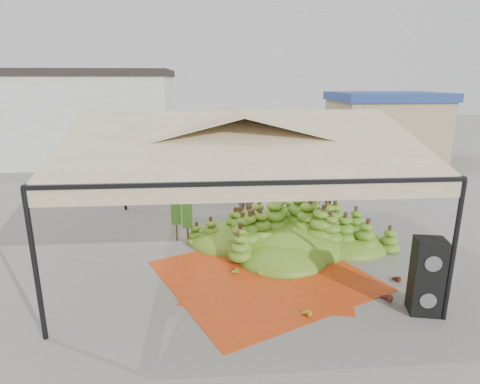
{
  "coord_description": "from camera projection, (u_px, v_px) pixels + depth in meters",
  "views": [
    {
      "loc": [
        -0.81,
        -10.95,
        4.78
      ],
      "look_at": [
        0.2,
        1.5,
        1.3
      ],
      "focal_mm": 30.0,
      "sensor_mm": 36.0,
      "label": 1
    }
  ],
  "objects": [
    {
      "name": "ground",
      "position": [
        237.0,
        248.0,
        11.86
      ],
      "size": [
        90.0,
        90.0,
        0.0
      ],
      "primitive_type": "plane",
      "color": "slate",
      "rests_on": "ground"
    },
    {
      "name": "canopy_tent",
      "position": [
        237.0,
        137.0,
        10.98
      ],
      "size": [
        8.1,
        8.1,
        4.0
      ],
      "color": "black",
      "rests_on": "ground"
    },
    {
      "name": "building_white",
      "position": [
        52.0,
        117.0,
        23.8
      ],
      "size": [
        14.3,
        6.3,
        5.4
      ],
      "color": "silver",
      "rests_on": "ground"
    },
    {
      "name": "building_tan",
      "position": [
        384.0,
        126.0,
        24.56
      ],
      "size": [
        6.3,
        5.3,
        4.1
      ],
      "color": "tan",
      "rests_on": "ground"
    },
    {
      "name": "tarp_left",
      "position": [
        264.0,
        275.0,
        10.19
      ],
      "size": [
        6.12,
        6.02,
        0.01
      ],
      "primitive_type": "cube",
      "rotation": [
        0.0,
        0.0,
        0.44
      ],
      "color": "#CB4613",
      "rests_on": "ground"
    },
    {
      "name": "tarp_right",
      "position": [
        269.0,
        269.0,
        10.54
      ],
      "size": [
        4.58,
        4.73,
        0.01
      ],
      "primitive_type": "cube",
      "rotation": [
        0.0,
        0.0,
        -0.2
      ],
      "color": "red",
      "rests_on": "ground"
    },
    {
      "name": "banana_heap",
      "position": [
        292.0,
        223.0,
        12.0
      ],
      "size": [
        6.31,
        5.21,
        1.34
      ],
      "primitive_type": "ellipsoid",
      "rotation": [
        0.0,
        0.0,
        -0.01
      ],
      "color": "#587B19",
      "rests_on": "ground"
    },
    {
      "name": "hand_yellow_a",
      "position": [
        305.0,
        313.0,
        8.38
      ],
      "size": [
        0.47,
        0.43,
        0.17
      ],
      "primitive_type": "ellipsoid",
      "rotation": [
        0.0,
        0.0,
        0.4
      ],
      "color": "gold",
      "rests_on": "ground"
    },
    {
      "name": "hand_yellow_b",
      "position": [
        258.0,
        271.0,
        10.22
      ],
      "size": [
        0.41,
        0.34,
        0.18
      ],
      "primitive_type": "ellipsoid",
      "rotation": [
        0.0,
        0.0,
        -0.04
      ],
      "color": "gold",
      "rests_on": "ground"
    },
    {
      "name": "hand_red_a",
      "position": [
        384.0,
        298.0,
        8.94
      ],
      "size": [
        0.53,
        0.45,
        0.22
      ],
      "primitive_type": "ellipsoid",
      "rotation": [
        0.0,
        0.0,
        0.11
      ],
      "color": "maroon",
      "rests_on": "ground"
    },
    {
      "name": "hand_red_b",
      "position": [
        395.0,
        279.0,
        9.84
      ],
      "size": [
        0.43,
        0.37,
        0.18
      ],
      "primitive_type": "ellipsoid",
      "rotation": [
        0.0,
        0.0,
        0.1
      ],
      "color": "maroon",
      "rests_on": "ground"
    },
    {
      "name": "hand_green",
      "position": [
        232.0,
        269.0,
        10.32
      ],
      "size": [
        0.47,
        0.42,
        0.18
      ],
      "primitive_type": "ellipsoid",
      "rotation": [
        0.0,
        0.0,
        -0.25
      ],
      "color": "#417718",
      "rests_on": "ground"
    },
    {
      "name": "hanging_bunches",
      "position": [
        269.0,
        155.0,
        12.08
      ],
      "size": [
        1.74,
        0.24,
        0.2
      ],
      "color": "#537618",
      "rests_on": "ground"
    },
    {
      "name": "speaker_stack",
      "position": [
        427.0,
        276.0,
        8.37
      ],
      "size": [
        0.7,
        0.65,
        1.66
      ],
      "rotation": [
        0.0,
        0.0,
        -0.22
      ],
      "color": "black",
      "rests_on": "ground"
    },
    {
      "name": "banana_leaves",
      "position": [
        180.0,
        243.0,
        12.2
      ],
      "size": [
        0.96,
        1.36,
        3.7
      ],
      "primitive_type": null,
      "color": "#247920",
      "rests_on": "ground"
    },
    {
      "name": "vendor",
      "position": [
        245.0,
        194.0,
        14.19
      ],
      "size": [
        0.71,
        0.52,
        1.8
      ],
      "primitive_type": "imported",
      "rotation": [
        0.0,
        0.0,
        2.99
      ],
      "color": "gray",
      "rests_on": "ground"
    },
    {
      "name": "truck_left",
      "position": [
        212.0,
        151.0,
        20.17
      ],
      "size": [
        6.41,
        2.51,
        2.16
      ],
      "rotation": [
        0.0,
        0.0,
        -0.06
      ],
      "color": "#452517",
      "rests_on": "ground"
    },
    {
      "name": "truck_right",
      "position": [
        332.0,
        155.0,
        20.0
      ],
      "size": [
        6.02,
        3.59,
        1.96
      ],
      "rotation": [
        0.0,
        0.0,
        -0.31
      ],
      "color": "#472E17",
      "rests_on": "ground"
    }
  ]
}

